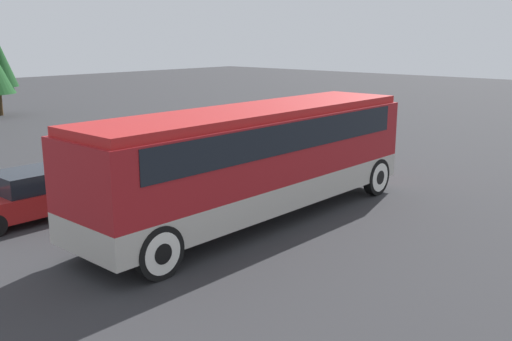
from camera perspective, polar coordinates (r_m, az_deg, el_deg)
ground_plane at (r=16.21m, az=-0.00°, el=-4.92°), size 120.00×120.00×0.00m
tour_bus at (r=15.78m, az=0.23°, el=1.84°), size 11.08×2.66×3.17m
parked_car_near at (r=20.85m, az=-9.47°, el=1.10°), size 4.24×1.94×1.46m
parked_car_mid at (r=24.66m, az=-6.62°, el=3.01°), size 4.21×1.89×1.40m
parked_car_far at (r=17.53m, az=-20.27°, el=-2.01°), size 4.72×1.83×1.39m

